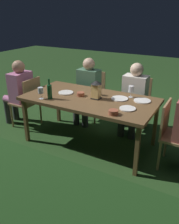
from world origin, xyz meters
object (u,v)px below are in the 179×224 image
(wine_glass_b, at_px, (41,91))
(bowl_bread, at_px, (113,112))
(chair_side_left_b, at_px, (92,93))
(chair_head_far, at_px, (28,100))
(plate_b, at_px, (142,101))
(chair_side_left_a, at_px, (137,101))
(chair_head_near, at_px, (173,133))
(plate_d, at_px, (128,109))
(bowl_olives, at_px, (81,94))
(plate_c, at_px, (120,99))
(green_bottle_on_table, at_px, (50,91))
(person_in_green, at_px, (87,88))
(lantern_centerpiece, at_px, (96,89))
(dining_table, at_px, (89,101))
(person_in_pink, at_px, (18,90))
(wine_glass_c, at_px, (95,87))
(wine_glass_a, at_px, (131,89))
(person_in_cream, at_px, (133,96))
(plate_a, at_px, (66,93))

(wine_glass_b, distance_m, bowl_bread, 1.12)
(chair_side_left_b, height_order, chair_head_far, same)
(wine_glass_b, height_order, plate_b, wine_glass_b)
(plate_b, bearing_deg, chair_side_left_a, -66.78)
(chair_head_near, bearing_deg, plate_d, 12.87)
(plate_b, bearing_deg, bowl_olives, 14.70)
(bowl_bread, bearing_deg, chair_head_far, -12.13)
(plate_c, bearing_deg, green_bottle_on_table, 27.87)
(plate_c, bearing_deg, plate_d, 128.24)
(person_in_green, relative_size, chair_head_near, 1.32)
(lantern_centerpiece, bearing_deg, wine_glass_b, 29.77)
(dining_table, bearing_deg, person_in_pink, 0.00)
(chair_side_left_a, height_order, wine_glass_c, wine_glass_c)
(person_in_pink, relative_size, wine_glass_a, 6.80)
(plate_b, bearing_deg, person_in_cream, -58.35)
(chair_head_near, distance_m, wine_glass_a, 0.85)
(person_in_green, xyz_separation_m, green_bottle_on_table, (0.05, 0.98, 0.21))
(plate_c, bearing_deg, wine_glass_a, -125.53)
(dining_table, distance_m, wine_glass_c, 0.23)
(dining_table, distance_m, chair_side_left_a, 1.00)
(plate_b, bearing_deg, wine_glass_a, -21.83)
(wine_glass_a, relative_size, wine_glass_c, 1.00)
(person_in_pink, distance_m, plate_c, 1.80)
(chair_side_left_b, relative_size, lantern_centerpiece, 3.28)
(bowl_bread, bearing_deg, chair_side_left_b, -52.37)
(person_in_cream, bearing_deg, wine_glass_c, 51.02)
(person_in_green, bearing_deg, bowl_bread, 132.41)
(dining_table, bearing_deg, wine_glass_c, -91.85)
(dining_table, relative_size, plate_b, 8.15)
(person_in_green, xyz_separation_m, lantern_centerpiece, (-0.53, 0.66, 0.25))
(wine_glass_c, xyz_separation_m, bowl_bread, (-0.53, 0.53, -0.09))
(wine_glass_a, bearing_deg, person_in_cream, -78.13)
(wine_glass_b, xyz_separation_m, bowl_olives, (-0.43, -0.38, -0.09))
(chair_side_left_b, relative_size, bowl_bread, 7.25)
(dining_table, bearing_deg, person_in_green, -57.92)
(dining_table, distance_m, person_in_pink, 1.40)
(plate_b, relative_size, bowl_olives, 2.07)
(plate_b, height_order, bowl_olives, bowl_olives)
(person_in_cream, relative_size, person_in_pink, 1.00)
(person_in_pink, xyz_separation_m, plate_c, (-1.79, -0.16, 0.11))
(bowl_bread, bearing_deg, chair_side_left_a, -85.04)
(chair_head_far, height_order, bowl_olives, chair_head_far)
(plate_a, bearing_deg, bowl_olives, 179.34)
(chair_head_far, distance_m, plate_a, 0.82)
(chair_head_near, relative_size, plate_a, 3.84)
(chair_side_left_a, height_order, plate_b, chair_side_left_a)
(chair_side_left_a, relative_size, chair_head_near, 1.00)
(person_in_cream, bearing_deg, chair_head_far, 22.77)
(person_in_green, relative_size, person_in_pink, 1.00)
(chair_side_left_a, xyz_separation_m, chair_head_far, (1.63, 0.88, 0.00))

